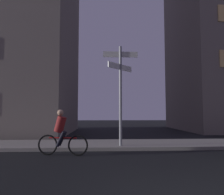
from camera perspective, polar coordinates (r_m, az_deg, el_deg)
The scene contains 3 objects.
sidewalk_kerb at distance 9.95m, azimuth 6.32°, elevation -12.31°, with size 40.00×2.58×0.14m, color gray.
signpost at distance 8.97m, azimuth 2.28°, elevation 3.05°, with size 1.46×1.08×4.18m.
cyclist at distance 7.86m, azimuth -13.35°, elevation -9.44°, with size 1.81×0.38×1.61m.
Camera 1 is at (-1.50, -3.15, 1.49)m, focal length 34.24 mm.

